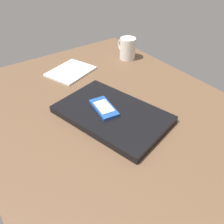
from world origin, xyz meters
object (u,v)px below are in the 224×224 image
(coffee_mug, at_px, (127,48))
(notepad, at_px, (71,71))
(laptop_closed, at_px, (112,114))
(cell_phone_on_laptop, at_px, (104,108))

(coffee_mug, height_order, notepad, coffee_mug)
(laptop_closed, relative_size, coffee_mug, 3.27)
(coffee_mug, relative_size, notepad, 0.60)
(coffee_mug, xyz_separation_m, notepad, (0.03, 0.28, -0.04))
(laptop_closed, xyz_separation_m, notepad, (0.34, -0.03, -0.01))
(cell_phone_on_laptop, distance_m, notepad, 0.32)
(cell_phone_on_laptop, height_order, notepad, cell_phone_on_laptop)
(cell_phone_on_laptop, bearing_deg, laptop_closed, -152.01)
(notepad, bearing_deg, laptop_closed, 153.90)
(laptop_closed, distance_m, cell_phone_on_laptop, 0.03)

